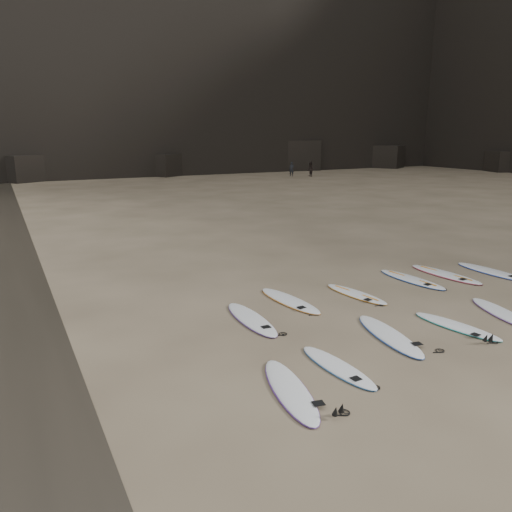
{
  "coord_description": "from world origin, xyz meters",
  "views": [
    {
      "loc": [
        -8.05,
        -7.99,
        4.6
      ],
      "look_at": [
        -2.34,
        3.08,
        1.5
      ],
      "focal_mm": 35.0,
      "sensor_mm": 36.0,
      "label": 1
    }
  ],
  "objects": [
    {
      "name": "ground",
      "position": [
        0.0,
        0.0,
        0.0
      ],
      "size": [
        240.0,
        240.0,
        0.0
      ],
      "primitive_type": "plane",
      "color": "#897559",
      "rests_on": "ground"
    },
    {
      "name": "surfboard_0",
      "position": [
        -3.73,
        -0.96,
        0.05
      ],
      "size": [
        1.13,
        2.57,
        0.09
      ],
      "primitive_type": "ellipsoid",
      "rotation": [
        0.0,
        0.0,
        -0.22
      ],
      "color": "white",
      "rests_on": "ground"
    },
    {
      "name": "surfboard_1",
      "position": [
        -2.4,
        -0.6,
        0.04
      ],
      "size": [
        0.64,
        2.24,
        0.08
      ],
      "primitive_type": "ellipsoid",
      "rotation": [
        0.0,
        0.0,
        0.05
      ],
      "color": "white",
      "rests_on": "ground"
    },
    {
      "name": "surfboard_2",
      "position": [
        -0.39,
        0.14,
        0.05
      ],
      "size": [
        1.13,
        2.7,
        0.09
      ],
      "primitive_type": "ellipsoid",
      "rotation": [
        0.0,
        0.0,
        -0.19
      ],
      "color": "white",
      "rests_on": "ground"
    },
    {
      "name": "surfboard_3",
      "position": [
        1.45,
        -0.16,
        0.04
      ],
      "size": [
        0.91,
        2.35,
        0.08
      ],
      "primitive_type": "ellipsoid",
      "rotation": [
        0.0,
        0.0,
        0.16
      ],
      "color": "white",
      "rests_on": "ground"
    },
    {
      "name": "surfboard_4",
      "position": [
        3.22,
        -0.09,
        0.04
      ],
      "size": [
        1.28,
        2.51,
        0.09
      ],
      "primitive_type": "ellipsoid",
      "rotation": [
        0.0,
        0.0,
        -0.3
      ],
      "color": "white",
      "rests_on": "ground"
    },
    {
      "name": "surfboard_5",
      "position": [
        -2.76,
        2.53,
        0.05
      ],
      "size": [
        0.71,
        2.61,
        0.09
      ],
      "primitive_type": "ellipsoid",
      "rotation": [
        0.0,
        0.0,
        -0.03
      ],
      "color": "white",
      "rests_on": "ground"
    },
    {
      "name": "surfboard_6",
      "position": [
        -1.18,
        3.3,
        0.05
      ],
      "size": [
        0.87,
        2.63,
        0.09
      ],
      "primitive_type": "ellipsoid",
      "rotation": [
        0.0,
        0.0,
        0.1
      ],
      "color": "white",
      "rests_on": "ground"
    },
    {
      "name": "surfboard_7",
      "position": [
        0.84,
        2.93,
        0.04
      ],
      "size": [
        0.86,
        2.35,
        0.08
      ],
      "primitive_type": "ellipsoid",
      "rotation": [
        0.0,
        0.0,
        0.14
      ],
      "color": "white",
      "rests_on": "ground"
    },
    {
      "name": "surfboard_8",
      "position": [
        3.35,
        3.28,
        0.05
      ],
      "size": [
        0.79,
        2.64,
        0.09
      ],
      "primitive_type": "ellipsoid",
      "rotation": [
        0.0,
        0.0,
        0.07
      ],
      "color": "white",
      "rests_on": "ground"
    },
    {
      "name": "surfboard_9",
      "position": [
        4.75,
        3.21,
        0.05
      ],
      "size": [
        0.86,
        2.76,
        0.1
      ],
      "primitive_type": "ellipsoid",
      "rotation": [
        0.0,
        0.0,
        0.08
      ],
      "color": "white",
      "rests_on": "ground"
    },
    {
      "name": "surfboard_10",
      "position": [
        6.39,
        2.7,
        0.05
      ],
      "size": [
        0.72,
        2.73,
        0.1
      ],
      "primitive_type": "ellipsoid",
      "rotation": [
        0.0,
        0.0,
        0.02
      ],
      "color": "white",
      "rests_on": "ground"
    },
    {
      "name": "person_a",
      "position": [
        19.98,
        38.1,
        0.77
      ],
      "size": [
        0.66,
        0.65,
        1.53
      ],
      "primitive_type": "imported",
      "rotation": [
        0.0,
        0.0,
        5.51
      ],
      "color": "black",
      "rests_on": "ground"
    },
    {
      "name": "person_b",
      "position": [
        21.58,
        36.92,
        0.78
      ],
      "size": [
        0.61,
        0.77,
        1.55
      ],
      "primitive_type": "imported",
      "rotation": [
        0.0,
        0.0,
        4.68
      ],
      "color": "black",
      "rests_on": "ground"
    }
  ]
}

